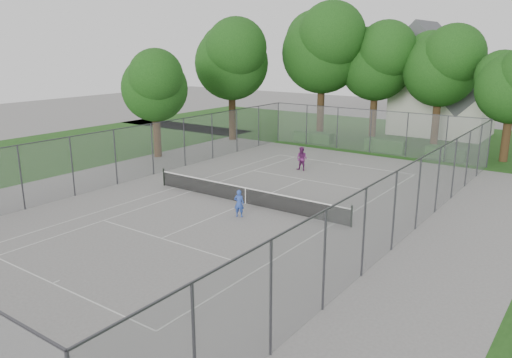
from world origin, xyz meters
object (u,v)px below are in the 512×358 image
Objects in this scene: girl_player at (239,203)px; woman_player at (302,159)px; house at (444,90)px; tennis_net at (245,195)px.

woman_player is (-2.43, 10.36, 0.12)m from girl_player.
girl_player is (-1.05, -31.30, -3.65)m from house.
girl_player is 0.85× the size of woman_player.
house is 6.46× the size of woman_player.
house is at bearing -113.80° from girl_player.
girl_player is 10.64m from woman_player.
tennis_net is 1.19× the size of house.
woman_player is (-3.48, -20.94, -3.53)m from house.
house reaches higher than girl_player.
tennis_net is 7.66× the size of woman_player.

